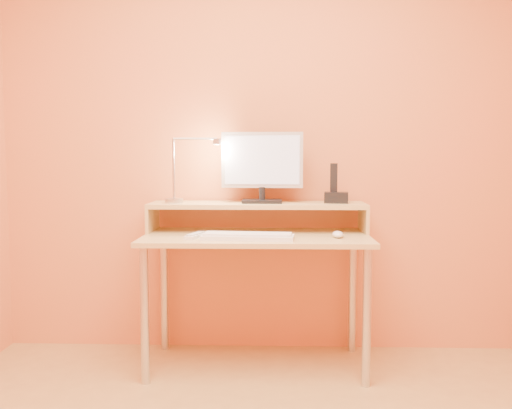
{
  "coord_description": "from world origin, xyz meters",
  "views": [
    {
      "loc": [
        0.09,
        -1.75,
        1.14
      ],
      "look_at": [
        -0.0,
        1.13,
        0.89
      ],
      "focal_mm": 38.89,
      "sensor_mm": 36.0,
      "label": 1
    }
  ],
  "objects_px": {
    "mouse": "(338,234)",
    "remote_control": "(196,236)",
    "lamp_base": "(174,201)",
    "keyboard": "(248,237)",
    "monitor_panel": "(262,160)",
    "phone_dock": "(336,198)"
  },
  "relations": [
    {
      "from": "remote_control",
      "to": "lamp_base",
      "type": "bearing_deg",
      "value": 139.89
    },
    {
      "from": "phone_dock",
      "to": "mouse",
      "type": "bearing_deg",
      "value": -86.88
    },
    {
      "from": "monitor_panel",
      "to": "phone_dock",
      "type": "xyz_separation_m",
      "value": [
        0.41,
        -0.01,
        -0.21
      ]
    },
    {
      "from": "keyboard",
      "to": "remote_control",
      "type": "distance_m",
      "value": 0.28
    },
    {
      "from": "lamp_base",
      "to": "keyboard",
      "type": "relative_size",
      "value": 0.22
    },
    {
      "from": "lamp_base",
      "to": "mouse",
      "type": "height_order",
      "value": "lamp_base"
    },
    {
      "from": "monitor_panel",
      "to": "phone_dock",
      "type": "relative_size",
      "value": 3.49
    },
    {
      "from": "mouse",
      "to": "remote_control",
      "type": "xyz_separation_m",
      "value": [
        -0.73,
        -0.02,
        -0.01
      ]
    },
    {
      "from": "lamp_base",
      "to": "mouse",
      "type": "distance_m",
      "value": 0.92
    },
    {
      "from": "monitor_panel",
      "to": "mouse",
      "type": "xyz_separation_m",
      "value": [
        0.4,
        -0.24,
        -0.38
      ]
    },
    {
      "from": "keyboard",
      "to": "mouse",
      "type": "bearing_deg",
      "value": 13.55
    },
    {
      "from": "lamp_base",
      "to": "mouse",
      "type": "bearing_deg",
      "value": -13.02
    },
    {
      "from": "monitor_panel",
      "to": "remote_control",
      "type": "distance_m",
      "value": 0.58
    },
    {
      "from": "phone_dock",
      "to": "keyboard",
      "type": "xyz_separation_m",
      "value": [
        -0.48,
        -0.31,
        -0.18
      ]
    },
    {
      "from": "lamp_base",
      "to": "remote_control",
      "type": "bearing_deg",
      "value": -55.97
    },
    {
      "from": "keyboard",
      "to": "remote_control",
      "type": "bearing_deg",
      "value": 173.63
    },
    {
      "from": "remote_control",
      "to": "keyboard",
      "type": "bearing_deg",
      "value": 4.9
    },
    {
      "from": "lamp_base",
      "to": "phone_dock",
      "type": "relative_size",
      "value": 0.77
    },
    {
      "from": "lamp_base",
      "to": "phone_dock",
      "type": "xyz_separation_m",
      "value": [
        0.9,
        0.03,
        0.02
      ]
    },
    {
      "from": "lamp_base",
      "to": "monitor_panel",
      "type": "bearing_deg",
      "value": 4.68
    },
    {
      "from": "phone_dock",
      "to": "monitor_panel",
      "type": "bearing_deg",
      "value": -174.26
    },
    {
      "from": "lamp_base",
      "to": "phone_dock",
      "type": "height_order",
      "value": "phone_dock"
    }
  ]
}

